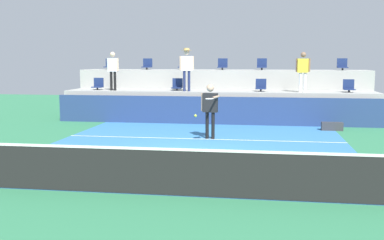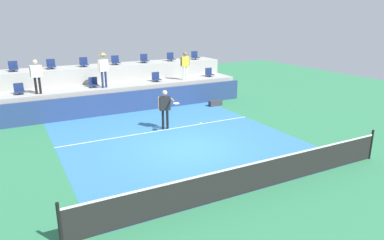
{
  "view_description": "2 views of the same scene",
  "coord_description": "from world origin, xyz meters",
  "px_view_note": "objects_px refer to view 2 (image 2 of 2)",
  "views": [
    {
      "loc": [
        1.95,
        -12.35,
        2.54
      ],
      "look_at": [
        0.05,
        -0.21,
        0.96
      ],
      "focal_mm": 43.67,
      "sensor_mm": 36.0,
      "label": 1
    },
    {
      "loc": [
        -5.82,
        -11.24,
        4.92
      ],
      "look_at": [
        0.22,
        0.01,
        1.08
      ],
      "focal_mm": 33.02,
      "sensor_mm": 36.0,
      "label": 2
    }
  ],
  "objects_px": {
    "stadium_chair_lower_far_left": "(19,90)",
    "stadium_chair_upper_mid_right": "(144,59)",
    "spectator_in_white": "(36,74)",
    "spectator_in_grey": "(185,63)",
    "spectator_with_hat": "(103,66)",
    "stadium_chair_upper_mid_left": "(84,63)",
    "stadium_chair_upper_far_right": "(195,56)",
    "stadium_chair_lower_left": "(93,83)",
    "tennis_ball": "(201,123)",
    "stadium_chair_upper_right": "(171,58)",
    "stadium_chair_lower_far_right": "(209,73)",
    "stadium_chair_lower_right": "(156,78)",
    "equipment_bag": "(215,103)",
    "stadium_chair_upper_far_left": "(13,67)",
    "stadium_chair_upper_center": "(116,61)",
    "tennis_player": "(165,105)",
    "stadium_chair_upper_left": "(51,65)"
  },
  "relations": [
    {
      "from": "stadium_chair_lower_far_left",
      "to": "stadium_chair_upper_mid_right",
      "type": "relative_size",
      "value": 1.0
    },
    {
      "from": "spectator_in_white",
      "to": "spectator_in_grey",
      "type": "height_order",
      "value": "spectator_in_white"
    },
    {
      "from": "spectator_with_hat",
      "to": "stadium_chair_upper_mid_left",
      "type": "bearing_deg",
      "value": 103.27
    },
    {
      "from": "stadium_chair_upper_far_right",
      "to": "spectator_in_white",
      "type": "height_order",
      "value": "spectator_in_white"
    },
    {
      "from": "stadium_chair_lower_left",
      "to": "tennis_ball",
      "type": "height_order",
      "value": "stadium_chair_lower_left"
    },
    {
      "from": "spectator_in_white",
      "to": "stadium_chair_lower_far_left",
      "type": "bearing_deg",
      "value": 154.91
    },
    {
      "from": "stadium_chair_upper_mid_right",
      "to": "stadium_chair_upper_right",
      "type": "xyz_separation_m",
      "value": [
        1.76,
        0.0,
        0.0
      ]
    },
    {
      "from": "stadium_chair_upper_right",
      "to": "stadium_chair_lower_far_right",
      "type": "bearing_deg",
      "value": -45.94
    },
    {
      "from": "stadium_chair_lower_far_left",
      "to": "stadium_chair_upper_right",
      "type": "distance_m",
      "value": 9.06
    },
    {
      "from": "stadium_chair_upper_mid_left",
      "to": "stadium_chair_lower_left",
      "type": "bearing_deg",
      "value": -88.74
    },
    {
      "from": "stadium_chair_lower_right",
      "to": "stadium_chair_upper_mid_right",
      "type": "height_order",
      "value": "stadium_chair_upper_mid_right"
    },
    {
      "from": "stadium_chair_lower_far_right",
      "to": "equipment_bag",
      "type": "xyz_separation_m",
      "value": [
        -0.91,
        -2.22,
        -1.31
      ]
    },
    {
      "from": "stadium_chair_lower_left",
      "to": "spectator_in_white",
      "type": "distance_m",
      "value": 2.84
    },
    {
      "from": "spectator_in_grey",
      "to": "equipment_bag",
      "type": "distance_m",
      "value": 2.92
    },
    {
      "from": "stadium_chair_lower_left",
      "to": "spectator_with_hat",
      "type": "relative_size",
      "value": 0.29
    },
    {
      "from": "stadium_chair_lower_right",
      "to": "stadium_chair_upper_mid_left",
      "type": "height_order",
      "value": "stadium_chair_upper_mid_left"
    },
    {
      "from": "stadium_chair_upper_far_left",
      "to": "stadium_chair_upper_far_right",
      "type": "xyz_separation_m",
      "value": [
        10.64,
        0.0,
        0.0
      ]
    },
    {
      "from": "stadium_chair_lower_far_right",
      "to": "stadium_chair_upper_right",
      "type": "relative_size",
      "value": 1.0
    },
    {
      "from": "equipment_bag",
      "to": "stadium_chair_lower_left",
      "type": "bearing_deg",
      "value": 160.15
    },
    {
      "from": "stadium_chair_upper_center",
      "to": "spectator_in_white",
      "type": "xyz_separation_m",
      "value": [
        -4.48,
        -2.18,
        -0.08
      ]
    },
    {
      "from": "stadium_chair_lower_right",
      "to": "stadium_chair_upper_far_right",
      "type": "bearing_deg",
      "value": 27.16
    },
    {
      "from": "stadium_chair_upper_far_left",
      "to": "spectator_in_white",
      "type": "relative_size",
      "value": 0.32
    },
    {
      "from": "spectator_with_hat",
      "to": "spectator_in_grey",
      "type": "height_order",
      "value": "spectator_with_hat"
    },
    {
      "from": "stadium_chair_upper_far_right",
      "to": "spectator_with_hat",
      "type": "xyz_separation_m",
      "value": [
        -6.57,
        -2.18,
        0.04
      ]
    },
    {
      "from": "stadium_chair_lower_far_left",
      "to": "spectator_in_grey",
      "type": "xyz_separation_m",
      "value": [
        8.72,
        -0.38,
        0.75
      ]
    },
    {
      "from": "stadium_chair_upper_far_right",
      "to": "spectator_in_grey",
      "type": "distance_m",
      "value": 2.87
    },
    {
      "from": "stadium_chair_upper_center",
      "to": "stadium_chair_lower_left",
      "type": "bearing_deg",
      "value": -134.55
    },
    {
      "from": "tennis_ball",
      "to": "equipment_bag",
      "type": "height_order",
      "value": "tennis_ball"
    },
    {
      "from": "stadium_chair_lower_right",
      "to": "stadium_chair_upper_far_left",
      "type": "bearing_deg",
      "value": 165.83
    },
    {
      "from": "stadium_chair_lower_far_left",
      "to": "stadium_chair_lower_left",
      "type": "bearing_deg",
      "value": 0.0
    },
    {
      "from": "spectator_in_white",
      "to": "spectator_with_hat",
      "type": "xyz_separation_m",
      "value": [
        3.19,
        0.0,
        0.12
      ]
    },
    {
      "from": "stadium_chair_upper_mid_right",
      "to": "spectator_in_white",
      "type": "bearing_deg",
      "value": -160.77
    },
    {
      "from": "stadium_chair_upper_far_left",
      "to": "stadium_chair_upper_right",
      "type": "distance_m",
      "value": 8.9
    },
    {
      "from": "stadium_chair_upper_mid_left",
      "to": "tennis_ball",
      "type": "xyz_separation_m",
      "value": [
        2.0,
        -9.7,
        -1.19
      ]
    },
    {
      "from": "stadium_chair_upper_far_right",
      "to": "tennis_player",
      "type": "xyz_separation_m",
      "value": [
        -5.08,
        -6.55,
        -1.22
      ]
    },
    {
      "from": "stadium_chair_upper_far_right",
      "to": "spectator_with_hat",
      "type": "height_order",
      "value": "spectator_with_hat"
    },
    {
      "from": "tennis_player",
      "to": "equipment_bag",
      "type": "height_order",
      "value": "tennis_player"
    },
    {
      "from": "spectator_in_grey",
      "to": "tennis_ball",
      "type": "height_order",
      "value": "spectator_in_grey"
    },
    {
      "from": "stadium_chair_upper_left",
      "to": "stadium_chair_lower_left",
      "type": "bearing_deg",
      "value": -45.6
    },
    {
      "from": "stadium_chair_lower_left",
      "to": "spectator_with_hat",
      "type": "distance_m",
      "value": 1.08
    },
    {
      "from": "stadium_chair_upper_left",
      "to": "stadium_chair_upper_far_right",
      "type": "xyz_separation_m",
      "value": [
        8.81,
        0.0,
        0.0
      ]
    },
    {
      "from": "stadium_chair_upper_center",
      "to": "tennis_ball",
      "type": "height_order",
      "value": "stadium_chair_upper_center"
    },
    {
      "from": "stadium_chair_upper_mid_left",
      "to": "tennis_ball",
      "type": "height_order",
      "value": "stadium_chair_upper_mid_left"
    },
    {
      "from": "stadium_chair_upper_mid_left",
      "to": "tennis_player",
      "type": "height_order",
      "value": "stadium_chair_upper_mid_left"
    },
    {
      "from": "stadium_chair_upper_center",
      "to": "spectator_with_hat",
      "type": "relative_size",
      "value": 0.29
    },
    {
      "from": "stadium_chair_upper_right",
      "to": "spectator_in_white",
      "type": "relative_size",
      "value": 0.32
    },
    {
      "from": "stadium_chair_upper_left",
      "to": "spectator_in_grey",
      "type": "bearing_deg",
      "value": -17.43
    },
    {
      "from": "stadium_chair_upper_left",
      "to": "stadium_chair_upper_mid_right",
      "type": "height_order",
      "value": "same"
    },
    {
      "from": "stadium_chair_upper_mid_left",
      "to": "stadium_chair_upper_center",
      "type": "xyz_separation_m",
      "value": [
        1.81,
        0.0,
        0.0
      ]
    },
    {
      "from": "stadium_chair_upper_left",
      "to": "stadium_chair_upper_far_right",
      "type": "distance_m",
      "value": 8.81
    }
  ]
}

